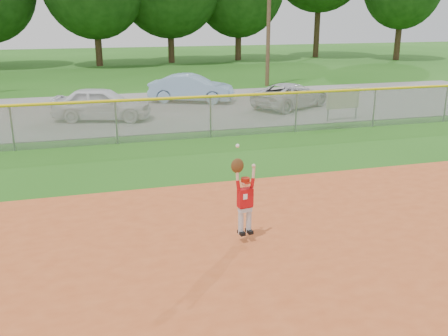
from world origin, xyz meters
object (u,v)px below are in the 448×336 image
at_px(car_white_a, 102,104).
at_px(car_white_b, 291,95).
at_px(sponsor_sign, 343,99).
at_px(car_blue, 191,88).
at_px(ballplayer, 244,197).

height_order(car_white_a, car_white_b, car_white_a).
bearing_deg(sponsor_sign, car_white_b, 105.45).
xyz_separation_m(car_white_a, car_blue, (4.53, 3.28, -0.00)).
height_order(car_white_b, sponsor_sign, sponsor_sign).
distance_m(car_white_a, car_blue, 5.59).
distance_m(sponsor_sign, ballplayer, 12.49).
distance_m(car_blue, ballplayer, 16.18).
bearing_deg(sponsor_sign, ballplayer, -127.20).
bearing_deg(car_white_b, car_blue, 28.06).
xyz_separation_m(car_blue, ballplayer, (-2.42, -15.99, 0.26)).
height_order(car_white_a, sponsor_sign, car_white_a).
relative_size(car_white_b, ballplayer, 2.27).
relative_size(car_white_a, sponsor_sign, 2.60).
bearing_deg(car_white_b, ballplayer, 124.58).
bearing_deg(car_white_b, sponsor_sign, 166.72).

